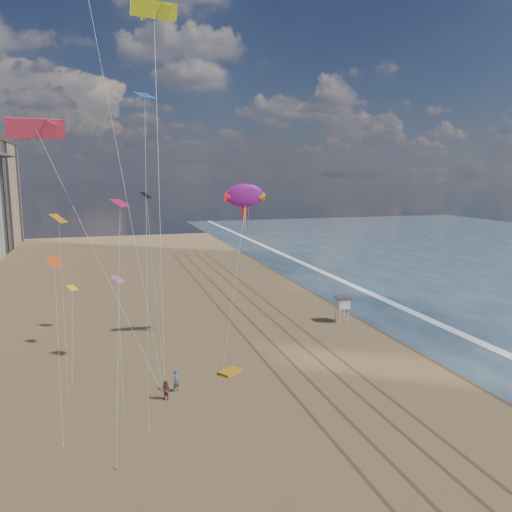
{
  "coord_description": "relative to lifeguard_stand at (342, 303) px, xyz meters",
  "views": [
    {
      "loc": [
        -15.46,
        -25.04,
        18.19
      ],
      "look_at": [
        -0.19,
        26.0,
        9.5
      ],
      "focal_mm": 35.0,
      "sensor_mm": 36.0,
      "label": 1
    }
  ],
  "objects": [
    {
      "name": "ground",
      "position": [
        -12.07,
        -29.54,
        -2.45
      ],
      "size": [
        260.0,
        260.0,
        0.0
      ],
      "primitive_type": "plane",
      "color": "brown",
      "rests_on": "ground"
    },
    {
      "name": "wet_sand",
      "position": [
        6.93,
        10.46,
        -2.44
      ],
      "size": [
        260.0,
        260.0,
        0.0
      ],
      "primitive_type": "plane",
      "color": "#42301E",
      "rests_on": "ground"
    },
    {
      "name": "foam",
      "position": [
        11.13,
        10.46,
        -2.44
      ],
      "size": [
        260.0,
        260.0,
        0.0
      ],
      "primitive_type": "plane",
      "color": "white",
      "rests_on": "ground"
    },
    {
      "name": "tracks",
      "position": [
        -9.52,
        0.46,
        -2.44
      ],
      "size": [
        7.68,
        120.0,
        0.01
      ],
      "color": "brown",
      "rests_on": "ground"
    },
    {
      "name": "lifeguard_stand",
      "position": [
        0.0,
        0.0,
        0.0
      ],
      "size": [
        1.76,
        1.76,
        3.17
      ],
      "color": "white",
      "rests_on": "ground"
    },
    {
      "name": "grounded_kite",
      "position": [
        -17.25,
        -11.72,
        -2.33
      ],
      "size": [
        2.45,
        2.32,
        0.24
      ],
      "primitive_type": "cube",
      "rotation": [
        0.0,
        0.0,
        0.66
      ],
      "color": "orange",
      "rests_on": "ground"
    },
    {
      "name": "show_kite",
      "position": [
        -13.45,
        -3.42,
        13.54
      ],
      "size": [
        4.46,
        4.74,
        18.73
      ],
      "color": "#95168C",
      "rests_on": "ground"
    },
    {
      "name": "kite_flyer_a",
      "position": [
        -22.55,
        -14.34,
        -1.47
      ],
      "size": [
        0.85,
        0.81,
        1.96
      ],
      "primitive_type": "imported",
      "rotation": [
        0.0,
        0.0,
        0.65
      ],
      "color": "slate",
      "rests_on": "ground"
    },
    {
      "name": "kite_flyer_b",
      "position": [
        -23.6,
        -15.77,
        -1.62
      ],
      "size": [
        1.01,
        1.01,
        1.66
      ],
      "primitive_type": "imported",
      "rotation": [
        0.0,
        0.0,
        -0.8
      ],
      "color": "brown",
      "rests_on": "ground"
    },
    {
      "name": "small_kites",
      "position": [
        -27.83,
        -7.25,
        12.57
      ],
      "size": [
        10.43,
        17.01,
        18.44
      ],
      "color": "yellow",
      "rests_on": "ground"
    }
  ]
}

